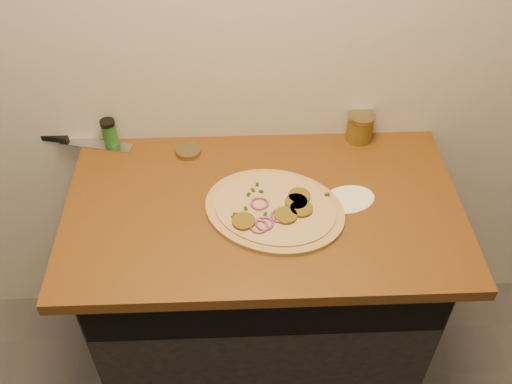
{
  "coord_description": "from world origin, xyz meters",
  "views": [
    {
      "loc": [
        -0.07,
        0.21,
        2.13
      ],
      "look_at": [
        -0.02,
        1.42,
        0.95
      ],
      "focal_mm": 40.0,
      "sensor_mm": 36.0,
      "label": 1
    }
  ],
  "objects_px": {
    "chefs_knife": "(71,140)",
    "salsa_jar": "(360,127)",
    "pizza": "(275,209)",
    "spice_shaker": "(110,133)"
  },
  "relations": [
    {
      "from": "chefs_knife",
      "to": "salsa_jar",
      "type": "xyz_separation_m",
      "value": [
        0.98,
        -0.02,
        0.04
      ]
    },
    {
      "from": "pizza",
      "to": "spice_shaker",
      "type": "distance_m",
      "value": 0.63
    },
    {
      "from": "chefs_knife",
      "to": "spice_shaker",
      "type": "relative_size",
      "value": 3.62
    },
    {
      "from": "spice_shaker",
      "to": "chefs_knife",
      "type": "bearing_deg",
      "value": 171.83
    },
    {
      "from": "pizza",
      "to": "salsa_jar",
      "type": "distance_m",
      "value": 0.46
    },
    {
      "from": "pizza",
      "to": "chefs_knife",
      "type": "distance_m",
      "value": 0.76
    },
    {
      "from": "pizza",
      "to": "chefs_knife",
      "type": "relative_size",
      "value": 1.5
    },
    {
      "from": "chefs_knife",
      "to": "pizza",
      "type": "bearing_deg",
      "value": -28.04
    },
    {
      "from": "pizza",
      "to": "chefs_knife",
      "type": "xyz_separation_m",
      "value": [
        -0.67,
        0.36,
        -0.0
      ]
    },
    {
      "from": "spice_shaker",
      "to": "pizza",
      "type": "bearing_deg",
      "value": -32.4
    }
  ]
}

